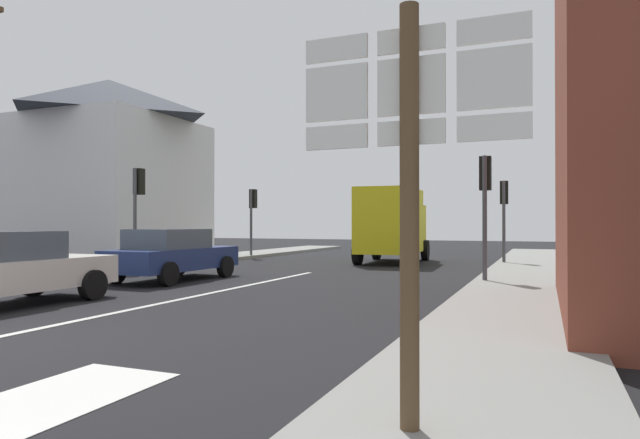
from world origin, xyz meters
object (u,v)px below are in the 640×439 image
Objects in this scene: sedan_near at (3,268)px; traffic_light_far_left at (253,207)px; delivery_truck at (392,223)px; traffic_light_far_right at (504,203)px; route_sign_post at (410,170)px; traffic_light_near_left at (138,195)px; sedan_far at (172,254)px; traffic_light_near_right at (485,190)px.

traffic_light_far_left is at bearing 101.51° from sedan_near.
delivery_truck is 4.50m from traffic_light_far_right.
delivery_truck is 19.16m from route_sign_post.
traffic_light_far_right is 11.50m from traffic_light_far_left.
traffic_light_far_left is 0.93× the size of traffic_light_near_left.
traffic_light_far_right is at bearing 48.72° from sedan_far.
sedan_near is 5.40m from sedan_far.
traffic_light_near_right reaches higher than sedan_near.
traffic_light_far_right is at bearing -3.20° from traffic_light_far_left.
route_sign_post is at bearing -58.05° from traffic_light_far_left.
route_sign_post reaches higher than sedan_near.
sedan_near is 1.00× the size of sedan_far.
traffic_light_near_right is (4.43, -7.23, 0.88)m from delivery_truck.
traffic_light_far_left reaches higher than delivery_truck.
traffic_light_far_left reaches higher than route_sign_post.
sedan_far is 1.28× the size of traffic_light_far_right.
route_sign_post is (8.96, -9.08, 1.24)m from sedan_far.
traffic_light_far_left is (-3.08, 10.22, 1.67)m from sedan_far.
traffic_light_near_left reaches higher than sedan_near.
sedan_near and sedan_far have the same top height.
traffic_light_far_right is (8.41, 9.58, 1.68)m from sedan_far.
sedan_near is at bearing -119.00° from traffic_light_far_right.
traffic_light_near_right is (-0.00, -7.39, 0.09)m from traffic_light_far_right.
sedan_near is 11.39m from traffic_light_near_right.
traffic_light_far_right reaches higher than delivery_truck.
route_sign_post is 16.48m from traffic_light_near_left.
traffic_light_near_right reaches higher than delivery_truck.
sedan_far is 10.80m from traffic_light_far_left.
traffic_light_far_right is at bearing 32.82° from traffic_light_near_left.
delivery_truck is 8.52m from traffic_light_near_right.
sedan_far is 10.27m from delivery_truck.
traffic_light_far_left is at bearing 90.00° from traffic_light_near_left.
delivery_truck is at bearing 105.06° from route_sign_post.
traffic_light_near_right is at bearing 14.60° from sedan_far.
traffic_light_near_right reaches higher than sedan_far.
delivery_truck is at bearing 75.35° from sedan_near.
sedan_near is at bearing -88.89° from sedan_far.
traffic_light_far_left is at bearing 121.95° from route_sign_post.
traffic_light_far_left is 14.01m from traffic_light_near_right.
route_sign_post is 11.29m from traffic_light_near_right.
delivery_truck is 7.14m from traffic_light_far_left.
delivery_truck is at bearing 45.79° from traffic_light_near_left.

